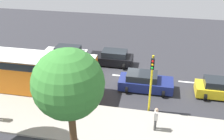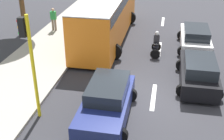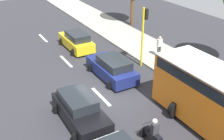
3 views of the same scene
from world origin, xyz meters
name	(u,v)px [view 3 (image 3 of 3)]	position (x,y,z in m)	size (l,w,h in m)	color
ground_plane	(101,97)	(0.00, 0.00, -0.05)	(40.00, 60.00, 0.10)	#2D2D33
sidewalk	(185,71)	(7.00, 0.00, 0.07)	(4.00, 60.00, 0.15)	#9E998E
lane_stripe_mid	(101,97)	(0.00, 0.00, 0.01)	(0.20, 2.40, 0.01)	white
lane_stripe_south	(66,61)	(0.00, 6.00, 0.01)	(0.20, 2.40, 0.01)	white
lane_stripe_far_south	(43,38)	(0.00, 12.00, 0.01)	(0.20, 2.40, 0.01)	white
car_yellow_cab	(76,41)	(1.79, 8.01, 0.71)	(2.12, 4.21, 1.52)	yellow
car_black	(80,110)	(-2.11, -1.65, 0.71)	(2.19, 4.27, 1.52)	black
car_dark_blue	(112,68)	(1.88, 1.92, 0.71)	(2.27, 4.45, 1.52)	navy
motorcycle	(153,133)	(0.21, -5.04, 0.64)	(0.60, 1.30, 1.53)	black
pedestrian_by_tree	(159,45)	(6.84, 2.98, 1.06)	(0.40, 0.24, 1.69)	#3F3F3F
traffic_light_corner	(144,29)	(4.85, 2.46, 2.93)	(0.49, 0.24, 4.50)	yellow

